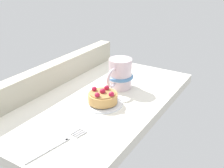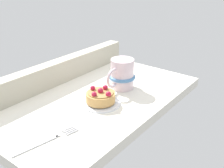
% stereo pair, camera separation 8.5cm
% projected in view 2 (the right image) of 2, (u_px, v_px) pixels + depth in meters
% --- Properties ---
extents(ground_plane, '(0.68, 0.40, 0.03)m').
position_uv_depth(ground_plane, '(96.00, 101.00, 0.86)').
color(ground_plane, silver).
extents(window_rail_back, '(0.67, 0.04, 0.08)m').
position_uv_depth(window_rail_back, '(56.00, 72.00, 0.94)').
color(window_rail_back, '#B2AD99').
rests_on(window_rail_back, ground_plane).
extents(dessert_plate, '(0.12, 0.12, 0.01)m').
position_uv_depth(dessert_plate, '(101.00, 102.00, 0.81)').
color(dessert_plate, silver).
rests_on(dessert_plate, ground_plane).
extents(raspberry_tart, '(0.09, 0.09, 0.04)m').
position_uv_depth(raspberry_tart, '(101.00, 96.00, 0.80)').
color(raspberry_tart, tan).
rests_on(raspberry_tart, dessert_plate).
extents(coffee_mug, '(0.12, 0.09, 0.10)m').
position_uv_depth(coffee_mug, '(122.00, 74.00, 0.89)').
color(coffee_mug, silver).
rests_on(coffee_mug, ground_plane).
extents(dessert_fork, '(0.17, 0.05, 0.01)m').
position_uv_depth(dessert_fork, '(47.00, 140.00, 0.64)').
color(dessert_fork, '#B7B7BC').
rests_on(dessert_fork, ground_plane).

